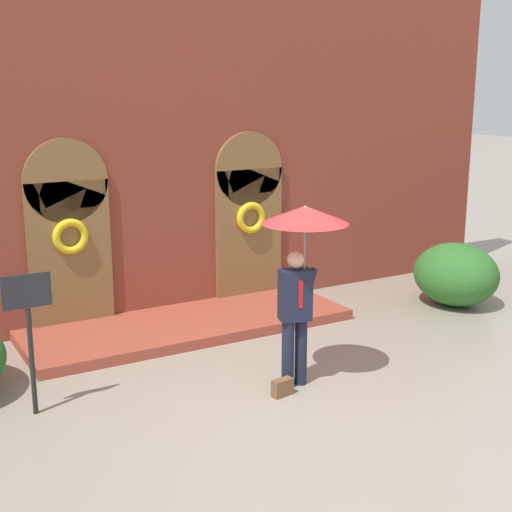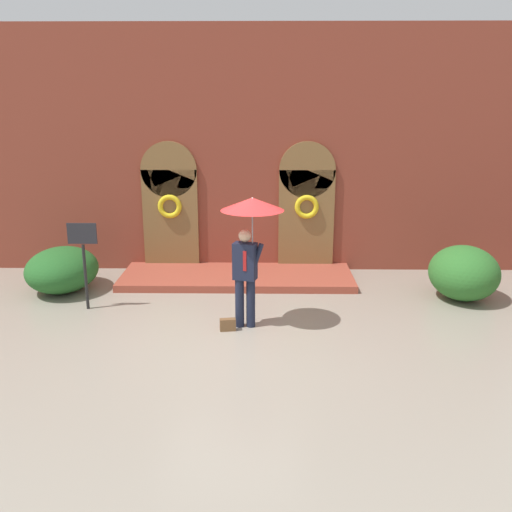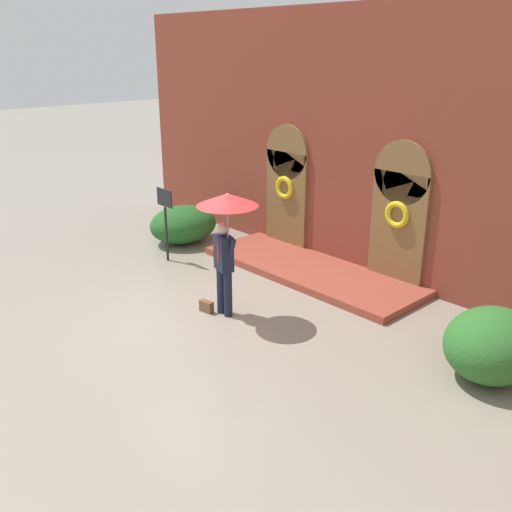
{
  "view_description": "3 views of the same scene",
  "coord_description": "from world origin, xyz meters",
  "px_view_note": "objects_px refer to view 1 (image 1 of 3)",
  "views": [
    {
      "loc": [
        -4.49,
        -6.88,
        3.81
      ],
      "look_at": [
        0.4,
        1.59,
        1.47
      ],
      "focal_mm": 50.0,
      "sensor_mm": 36.0,
      "label": 1
    },
    {
      "loc": [
        0.61,
        -9.25,
        4.01
      ],
      "look_at": [
        0.45,
        1.67,
        0.96
      ],
      "focal_mm": 40.0,
      "sensor_mm": 36.0,
      "label": 2
    },
    {
      "loc": [
        7.82,
        -5.81,
        4.76
      ],
      "look_at": [
        0.31,
        1.14,
        0.98
      ],
      "focal_mm": 40.0,
      "sensor_mm": 36.0,
      "label": 3
    }
  ],
  "objects_px": {
    "handbag": "(282,387)",
    "shrub_right": "(456,274)",
    "person_with_umbrella": "(302,242)",
    "sign_post": "(29,321)"
  },
  "relations": [
    {
      "from": "handbag",
      "to": "sign_post",
      "type": "distance_m",
      "value": 3.19
    },
    {
      "from": "person_with_umbrella",
      "to": "shrub_right",
      "type": "height_order",
      "value": "person_with_umbrella"
    },
    {
      "from": "person_with_umbrella",
      "to": "handbag",
      "type": "height_order",
      "value": "person_with_umbrella"
    },
    {
      "from": "shrub_right",
      "to": "person_with_umbrella",
      "type": "bearing_deg",
      "value": -160.28
    },
    {
      "from": "person_with_umbrella",
      "to": "shrub_right",
      "type": "relative_size",
      "value": 1.51
    },
    {
      "from": "handbag",
      "to": "shrub_right",
      "type": "height_order",
      "value": "shrub_right"
    },
    {
      "from": "handbag",
      "to": "shrub_right",
      "type": "xyz_separation_m",
      "value": [
        4.73,
        1.75,
        0.44
      ]
    },
    {
      "from": "person_with_umbrella",
      "to": "shrub_right",
      "type": "distance_m",
      "value": 4.79
    },
    {
      "from": "shrub_right",
      "to": "sign_post",
      "type": "bearing_deg",
      "value": -174.71
    },
    {
      "from": "person_with_umbrella",
      "to": "sign_post",
      "type": "relative_size",
      "value": 1.37
    }
  ]
}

